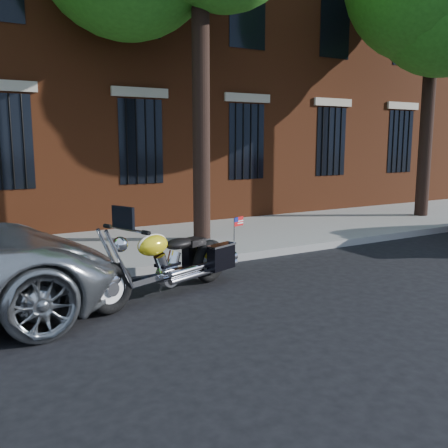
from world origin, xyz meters
TOP-DOWN VIEW (x-y plane):
  - ground at (0.00, 0.00)m, footprint 120.00×120.00m
  - curb at (0.00, 1.38)m, footprint 40.00×0.16m
  - sidewalk at (0.00, 3.26)m, footprint 40.00×3.60m
  - building at (0.00, 10.06)m, footprint 26.00×10.08m
  - motorcycle at (-1.47, 0.08)m, footprint 2.70×1.35m

SIDE VIEW (x-z plane):
  - ground at x=0.00m, z-range 0.00..0.00m
  - curb at x=0.00m, z-range 0.00..0.15m
  - sidewalk at x=0.00m, z-range 0.00..0.15m
  - motorcycle at x=-1.47m, z-range -0.22..1.16m
  - building at x=0.00m, z-range 0.00..12.00m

